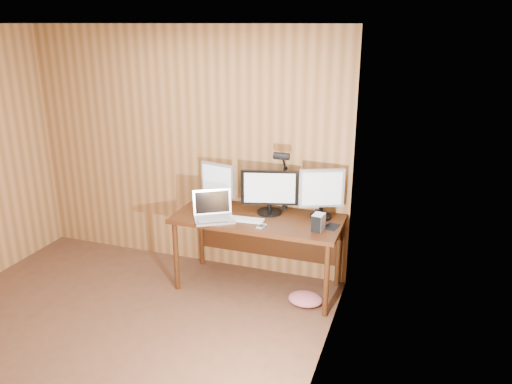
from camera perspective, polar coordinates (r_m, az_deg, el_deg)
The scene contains 14 objects.
room_shell at distance 3.69m, azimuth -22.19°, elevation -2.60°, with size 4.00×4.00×4.00m.
desk at distance 4.87m, azimuth 0.47°, elevation -3.93°, with size 1.60×0.70×0.75m.
monitor_center at distance 4.78m, azimuth 1.57°, elevation 0.09°, with size 0.54×0.24×0.43m.
monitor_left at distance 5.02m, azimuth -4.39°, elevation 1.06°, with size 0.38×0.18×0.43m.
monitor_right at distance 4.70m, azimuth 7.51°, elevation 0.03°, with size 0.40×0.21×0.48m.
laptop at distance 4.72m, azimuth -4.88°, elevation -2.29°, with size 0.46×0.43×0.26m.
keyboard at distance 4.68m, azimuth -1.48°, elevation -3.14°, with size 0.39×0.14×0.02m.
mousepad at distance 4.60m, azimuth 8.02°, elevation -3.84°, with size 0.22×0.18×0.00m, color black.
mouse at distance 4.59m, azimuth 8.03°, elevation -3.61°, with size 0.06×0.10×0.03m, color black.
hard_drive at distance 4.48m, azimuth 7.12°, elevation -3.45°, with size 0.11×0.15×0.15m.
phone at distance 4.53m, azimuth 0.63°, elevation -3.95°, with size 0.07×0.12×0.02m.
speaker at distance 4.70m, azimuth 6.98°, elevation -2.60°, with size 0.04×0.04×0.11m, color black.
desk_lamp at distance 4.78m, azimuth 3.12°, elevation 2.30°, with size 0.15×0.21×0.65m.
fabric_pile at distance 4.80m, azimuth 5.66°, elevation -12.08°, with size 0.33×0.27×0.10m, color #CA616C, non-canonical shape.
Camera 1 is at (2.35, -2.55, 2.51)m, focal length 35.00 mm.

